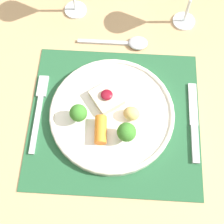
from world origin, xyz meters
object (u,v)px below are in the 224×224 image
object	(u,v)px
dinner_plate	(112,114)
knife	(194,127)
fork	(39,107)
spoon	(130,43)

from	to	relation	value
dinner_plate	knife	size ratio (longest dim) A/B	1.46
knife	fork	bearing A→B (deg)	177.19
dinner_plate	spoon	world-z (taller)	dinner_plate
knife	dinner_plate	bearing A→B (deg)	176.57
fork	spoon	size ratio (longest dim) A/B	1.09
knife	spoon	world-z (taller)	spoon
dinner_plate	spoon	bearing A→B (deg)	79.90
dinner_plate	knife	distance (m)	0.20
dinner_plate	knife	world-z (taller)	dinner_plate
spoon	dinner_plate	bearing A→B (deg)	-104.10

